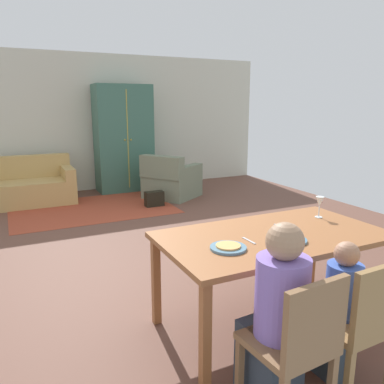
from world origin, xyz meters
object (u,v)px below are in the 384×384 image
Objects in this scene: dining_chair_man at (298,340)px; armchair at (171,181)px; person_man at (276,321)px; person_child at (337,315)px; armoire at (124,139)px; wine_glass at (320,203)px; plate_near_man at (228,248)px; dining_table at (273,243)px; couch at (23,187)px; dining_chair_child at (361,319)px; handbag at (154,199)px; plate_near_child at (289,240)px.

armchair is at bearing 74.46° from dining_chair_man.
person_child is at bearing -0.61° from person_man.
wine_glass is at bearing -87.30° from armoire.
dining_chair_man is 6.23m from armoire.
armoire reaches higher than plate_near_man.
couch reaches higher than dining_table.
couch is 2.61m from armchair.
wine_glass is at bearing 53.56° from person_child.
plate_near_man is 0.29× the size of dining_chair_man.
wine_glass reaches higher than dining_chair_child.
dining_chair_man is 0.51× the size of couch.
dining_chair_child reaches higher than armchair.
armoire is at bearing 92.97° from handbag.
person_man is at bearing -125.95° from dining_table.
dining_chair_child is (0.00, -0.83, -0.20)m from dining_table.
person_man reaches higher than armchair.
dining_table is 1.99× the size of dining_chair_man.
person_child is 0.44× the size of armoire.
plate_near_man is 0.29× the size of dining_chair_child.
armchair is 0.57× the size of armoire.
armchair is 1.37m from armoire.
person_child reaches higher than dining_chair_child.
handbag is (-0.17, 3.66, -0.76)m from wine_glass.
armoire is at bearing 9.20° from couch.
armchair is (0.96, 4.98, -0.11)m from person_child.
handbag is at bearing -87.03° from armoire.
person_man reaches higher than dining_chair_man.
dining_table is 5.40× the size of handbag.
wine_glass is at bearing 58.57° from dining_chair_child.
dining_table is 1.87× the size of person_child.
dining_chair_man reaches higher than handbag.
dining_table is 5.34m from armoire.
handbag is (0.45, 4.68, -0.36)m from dining_chair_child.
dining_table is 0.83m from person_man.
dining_chair_child is 0.41× the size of armoire.
person_man is (-0.48, -0.48, -0.26)m from plate_near_child.
plate_near_child is 0.21× the size of armchair.
plate_near_child is at bearing 54.34° from dining_chair_man.
couch reaches higher than handbag.
dining_chair_child is at bearing -0.02° from dining_chair_man.
plate_near_man is at bearing -98.95° from armoire.
person_man reaches higher than plate_near_man.
person_child is (-0.00, -0.48, -0.34)m from plate_near_child.
person_child is 4.54m from handbag.
wine_glass is 1.15m from person_child.
armchair is at bearing -15.28° from couch.
dining_chair_child is at bearing -95.55° from handbag.
person_man is (-0.48, -0.66, -0.18)m from dining_table.
person_man reaches higher than dining_chair_child.
dining_chair_man is 0.18m from person_man.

